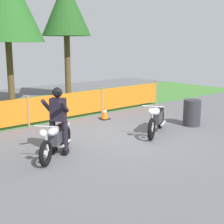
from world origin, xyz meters
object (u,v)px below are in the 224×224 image
object	(u,v)px
rider_trailing	(58,117)
spare_drum	(192,113)
traffic_cone	(105,112)
motorcycle_trailing	(56,139)
motorcycle_lead	(157,119)

from	to	relation	value
rider_trailing	spare_drum	xyz separation A→B (m)	(4.91, -0.43, -0.51)
rider_trailing	traffic_cone	bearing A→B (deg)	175.86
motorcycle_trailing	motorcycle_lead	bearing A→B (deg)	138.20
motorcycle_trailing	traffic_cone	xyz separation A→B (m)	(3.43, 2.32, -0.19)
motorcycle_lead	traffic_cone	xyz separation A→B (m)	(0.04, 2.54, -0.22)
motorcycle_lead	motorcycle_trailing	world-z (taller)	motorcycle_lead
traffic_cone	rider_trailing	bearing A→B (deg)	-146.20
rider_trailing	spare_drum	size ratio (longest dim) A/B	1.92
motorcycle_trailing	rider_trailing	xyz separation A→B (m)	(0.17, 0.13, 0.51)
motorcycle_lead	traffic_cone	size ratio (longest dim) A/B	3.49
traffic_cone	spare_drum	size ratio (longest dim) A/B	0.60
motorcycle_trailing	rider_trailing	size ratio (longest dim) A/B	0.94
traffic_cone	spare_drum	bearing A→B (deg)	-57.81
motorcycle_lead	traffic_cone	bearing A→B (deg)	-121.33
rider_trailing	motorcycle_trailing	bearing A→B (deg)	0.51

